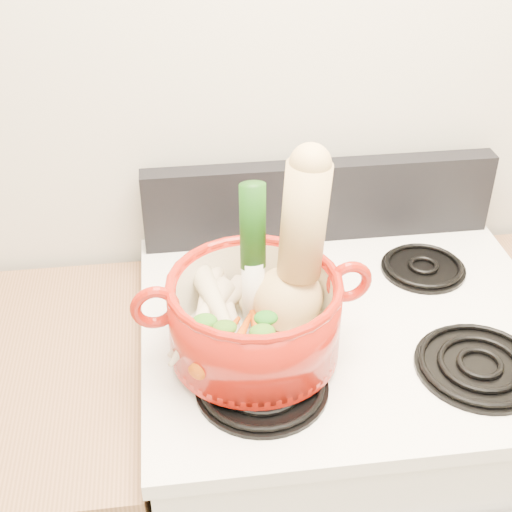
{
  "coord_description": "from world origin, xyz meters",
  "views": [
    {
      "loc": [
        -0.31,
        0.38,
        1.8
      ],
      "look_at": [
        -0.19,
        1.3,
        1.18
      ],
      "focal_mm": 50.0,
      "sensor_mm": 36.0,
      "label": 1
    }
  ],
  "objects": [
    {
      "name": "parsnip_4",
      "position": [
        -0.27,
        1.39,
        1.05
      ],
      "size": [
        0.11,
        0.24,
        0.07
      ],
      "primitive_type": "cone",
      "rotation": [
        1.66,
        0.0,
        -0.29
      ],
      "color": "beige",
      "rests_on": "dutch_oven"
    },
    {
      "name": "burner_back_left",
      "position": [
        -0.19,
        1.54,
        0.96
      ],
      "size": [
        0.17,
        0.17,
        0.02
      ],
      "primitive_type": "cylinder",
      "color": "black",
      "rests_on": "cooktop"
    },
    {
      "name": "carrot_2",
      "position": [
        -0.19,
        1.31,
        1.03
      ],
      "size": [
        0.04,
        0.16,
        0.04
      ],
      "primitive_type": "cone",
      "rotation": [
        1.66,
        0.0,
        0.05
      ],
      "color": "#C74F09",
      "rests_on": "dutch_oven"
    },
    {
      "name": "stove_body",
      "position": [
        0.0,
        1.4,
        0.46
      ],
      "size": [
        0.76,
        0.65,
        0.92
      ],
      "primitive_type": "cube",
      "color": "silver",
      "rests_on": "floor"
    },
    {
      "name": "control_backsplash",
      "position": [
        0.0,
        1.7,
        1.04
      ],
      "size": [
        0.76,
        0.05,
        0.18
      ],
      "primitive_type": "cube",
      "color": "black",
      "rests_on": "cooktop"
    },
    {
      "name": "parsnip_3",
      "position": [
        -0.29,
        1.32,
        1.04
      ],
      "size": [
        0.14,
        0.19,
        0.06
      ],
      "primitive_type": "cone",
      "rotation": [
        1.66,
        0.0,
        -0.57
      ],
      "color": "beige",
      "rests_on": "dutch_oven"
    },
    {
      "name": "carrot_3",
      "position": [
        -0.22,
        1.27,
        1.03
      ],
      "size": [
        0.08,
        0.13,
        0.04
      ],
      "primitive_type": "cone",
      "rotation": [
        1.66,
        0.0,
        -0.43
      ],
      "color": "orange",
      "rests_on": "dutch_oven"
    },
    {
      "name": "burner_front_right",
      "position": [
        0.19,
        1.24,
        0.96
      ],
      "size": [
        0.22,
        0.22,
        0.02
      ],
      "primitive_type": "cylinder",
      "color": "black",
      "rests_on": "cooktop"
    },
    {
      "name": "pot_handle_left",
      "position": [
        -0.36,
        1.31,
        1.09
      ],
      "size": [
        0.08,
        0.03,
        0.08
      ],
      "primitive_type": "torus",
      "rotation": [
        1.57,
        0.0,
        0.08
      ],
      "color": "maroon",
      "rests_on": "dutch_oven"
    },
    {
      "name": "parsnip_2",
      "position": [
        -0.23,
        1.37,
        1.03
      ],
      "size": [
        0.08,
        0.2,
        0.06
      ],
      "primitive_type": "cone",
      "rotation": [
        1.66,
        0.0,
        0.18
      ],
      "color": "beige",
      "rests_on": "dutch_oven"
    },
    {
      "name": "leek",
      "position": [
        -0.19,
        1.36,
        1.14
      ],
      "size": [
        0.05,
        0.05,
        0.28
      ],
      "primitive_type": "cylinder",
      "rotation": [
        -0.03,
        0.0,
        0.04
      ],
      "color": "silver",
      "rests_on": "dutch_oven"
    },
    {
      "name": "parsnip_5",
      "position": [
        -0.25,
        1.34,
        1.05
      ],
      "size": [
        0.11,
        0.25,
        0.07
      ],
      "primitive_type": "cone",
      "rotation": [
        1.66,
        0.0,
        0.25
      ],
      "color": "beige",
      "rests_on": "dutch_oven"
    },
    {
      "name": "carrot_0",
      "position": [
        -0.19,
        1.26,
        1.01
      ],
      "size": [
        0.05,
        0.16,
        0.04
      ],
      "primitive_type": "cone",
      "rotation": [
        1.66,
        0.0,
        -0.11
      ],
      "color": "#DA5A0A",
      "rests_on": "dutch_oven"
    },
    {
      "name": "parsnip_1",
      "position": [
        -0.27,
        1.35,
        1.03
      ],
      "size": [
        0.17,
        0.18,
        0.06
      ],
      "primitive_type": "cone",
      "rotation": [
        1.66,
        0.0,
        -0.76
      ],
      "color": "beige",
      "rests_on": "dutch_oven"
    },
    {
      "name": "wall_back",
      "position": [
        0.0,
        1.75,
        1.3
      ],
      "size": [
        3.5,
        0.02,
        2.6
      ],
      "primitive_type": "cube",
      "color": "beige",
      "rests_on": "floor"
    },
    {
      "name": "dutch_oven",
      "position": [
        -0.19,
        1.32,
        1.04
      ],
      "size": [
        0.32,
        0.32,
        0.14
      ],
      "primitive_type": "cylinder",
      "rotation": [
        0.0,
        0.0,
        0.08
      ],
      "color": "maroon",
      "rests_on": "burner_front_left"
    },
    {
      "name": "pot_handle_right",
      "position": [
        -0.03,
        1.33,
        1.09
      ],
      "size": [
        0.08,
        0.03,
        0.08
      ],
      "primitive_type": "torus",
      "rotation": [
        1.57,
        0.0,
        0.08
      ],
      "color": "maroon",
      "rests_on": "dutch_oven"
    },
    {
      "name": "burner_front_left",
      "position": [
        -0.19,
        1.24,
        0.96
      ],
      "size": [
        0.22,
        0.22,
        0.02
      ],
      "primitive_type": "cylinder",
      "color": "black",
      "rests_on": "cooktop"
    },
    {
      "name": "parsnip_0",
      "position": [
        -0.26,
        1.33,
        1.02
      ],
      "size": [
        0.05,
        0.23,
        0.06
      ],
      "primitive_type": "cone",
      "rotation": [
        1.66,
        0.0,
        -0.02
      ],
      "color": "beige",
      "rests_on": "dutch_oven"
    },
    {
      "name": "cooktop",
      "position": [
        0.0,
        1.4,
        0.93
      ],
      "size": [
        0.78,
        0.67,
        0.03
      ],
      "primitive_type": "cube",
      "color": "silver",
      "rests_on": "stove_body"
    },
    {
      "name": "squash",
      "position": [
        -0.13,
        1.35,
        1.15
      ],
      "size": [
        0.18,
        0.17,
        0.32
      ],
      "primitive_type": null,
      "rotation": [
        0.0,
        0.06,
        0.29
      ],
      "color": "tan",
      "rests_on": "dutch_oven"
    },
    {
      "name": "ginger",
      "position": [
        -0.17,
        1.39,
        1.02
      ],
      "size": [
        0.08,
        0.06,
        0.04
      ],
      "primitive_type": "ellipsoid",
      "rotation": [
        0.0,
        0.0,
        -0.02
      ],
      "color": "#D6C383",
      "rests_on": "dutch_oven"
    },
    {
      "name": "burner_back_right",
      "position": [
        0.19,
        1.54,
        0.96
      ],
      "size": [
        0.17,
        0.17,
        0.02
      ],
      "primitive_type": "cylinder",
      "color": "black",
      "rests_on": "cooktop"
    },
    {
      "name": "carrot_1",
      "position": [
        -0.26,
        1.27,
        1.02
      ],
      "size": [
        0.11,
        0.14,
        0.04
      ],
      "primitive_type": "cone",
      "rotation": [
        1.66,
        0.0,
        -0.6
      ],
      "color": "#DD4F0B",
      "rests_on": "dutch_oven"
    }
  ]
}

